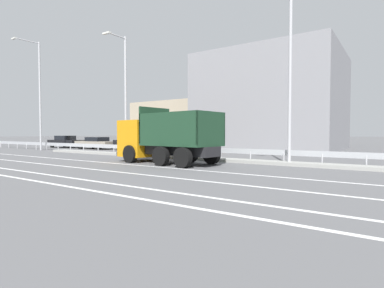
{
  "coord_description": "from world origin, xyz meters",
  "views": [
    {
      "loc": [
        9.48,
        -14.24,
        1.75
      ],
      "look_at": [
        -0.73,
        0.76,
        1.09
      ],
      "focal_mm": 28.0,
      "sensor_mm": 36.0,
      "label": 1
    }
  ],
  "objects_px": {
    "street_lamp_0": "(38,91)",
    "parked_car_3": "(189,144)",
    "street_lamp_2": "(289,71)",
    "parked_car_0": "(66,142)",
    "parked_car_2": "(135,143)",
    "parked_car_1": "(96,143)",
    "median_road_sign": "(165,142)",
    "dump_truck": "(158,141)",
    "street_lamp_1": "(124,90)"
  },
  "relations": [
    {
      "from": "street_lamp_0",
      "to": "parked_car_3",
      "type": "distance_m",
      "value": 16.66
    },
    {
      "from": "dump_truck",
      "to": "parked_car_3",
      "type": "bearing_deg",
      "value": 28.17
    },
    {
      "from": "street_lamp_0",
      "to": "street_lamp_1",
      "type": "xyz_separation_m",
      "value": [
        12.57,
        -0.13,
        -0.96
      ]
    },
    {
      "from": "street_lamp_1",
      "to": "parked_car_1",
      "type": "bearing_deg",
      "value": 152.83
    },
    {
      "from": "dump_truck",
      "to": "parked_car_1",
      "type": "xyz_separation_m",
      "value": [
        -15.49,
        7.65,
        -0.59
      ]
    },
    {
      "from": "dump_truck",
      "to": "street_lamp_2",
      "type": "bearing_deg",
      "value": -62.34
    },
    {
      "from": "street_lamp_1",
      "to": "parked_car_3",
      "type": "height_order",
      "value": "street_lamp_1"
    },
    {
      "from": "parked_car_0",
      "to": "street_lamp_2",
      "type": "bearing_deg",
      "value": 76.86
    },
    {
      "from": "parked_car_1",
      "to": "street_lamp_2",
      "type": "bearing_deg",
      "value": -106.31
    },
    {
      "from": "median_road_sign",
      "to": "parked_car_2",
      "type": "bearing_deg",
      "value": 147.78
    },
    {
      "from": "parked_car_2",
      "to": "street_lamp_0",
      "type": "bearing_deg",
      "value": 125.74
    },
    {
      "from": "parked_car_1",
      "to": "parked_car_2",
      "type": "bearing_deg",
      "value": -92.46
    },
    {
      "from": "dump_truck",
      "to": "street_lamp_1",
      "type": "distance_m",
      "value": 7.24
    },
    {
      "from": "median_road_sign",
      "to": "parked_car_1",
      "type": "relative_size",
      "value": 0.43
    },
    {
      "from": "street_lamp_0",
      "to": "street_lamp_2",
      "type": "relative_size",
      "value": 1.18
    },
    {
      "from": "dump_truck",
      "to": "street_lamp_0",
      "type": "bearing_deg",
      "value": 87.41
    },
    {
      "from": "street_lamp_0",
      "to": "parked_car_0",
      "type": "relative_size",
      "value": 2.28
    },
    {
      "from": "median_road_sign",
      "to": "parked_car_3",
      "type": "distance_m",
      "value": 5.49
    },
    {
      "from": "median_road_sign",
      "to": "dump_truck",
      "type": "bearing_deg",
      "value": -57.28
    },
    {
      "from": "dump_truck",
      "to": "parked_car_1",
      "type": "relative_size",
      "value": 1.37
    },
    {
      "from": "parked_car_3",
      "to": "parked_car_1",
      "type": "bearing_deg",
      "value": 96.72
    },
    {
      "from": "parked_car_1",
      "to": "parked_car_3",
      "type": "distance_m",
      "value": 12.19
    },
    {
      "from": "dump_truck",
      "to": "parked_car_3",
      "type": "distance_m",
      "value": 8.74
    },
    {
      "from": "dump_truck",
      "to": "median_road_sign",
      "type": "xyz_separation_m",
      "value": [
        -1.81,
        2.81,
        -0.16
      ]
    },
    {
      "from": "dump_truck",
      "to": "street_lamp_2",
      "type": "relative_size",
      "value": 0.72
    },
    {
      "from": "median_road_sign",
      "to": "street_lamp_0",
      "type": "bearing_deg",
      "value": -179.64
    },
    {
      "from": "parked_car_2",
      "to": "parked_car_3",
      "type": "height_order",
      "value": "parked_car_3"
    },
    {
      "from": "dump_truck",
      "to": "parked_car_0",
      "type": "height_order",
      "value": "dump_truck"
    },
    {
      "from": "parked_car_1",
      "to": "parked_car_2",
      "type": "height_order",
      "value": "parked_car_2"
    },
    {
      "from": "median_road_sign",
      "to": "parked_car_0",
      "type": "xyz_separation_m",
      "value": [
        -19.54,
        4.91,
        -0.38
      ]
    },
    {
      "from": "parked_car_1",
      "to": "median_road_sign",
      "type": "bearing_deg",
      "value": -113.51
    },
    {
      "from": "parked_car_2",
      "to": "street_lamp_1",
      "type": "bearing_deg",
      "value": -137.15
    },
    {
      "from": "street_lamp_1",
      "to": "parked_car_0",
      "type": "height_order",
      "value": "street_lamp_1"
    },
    {
      "from": "street_lamp_2",
      "to": "parked_car_3",
      "type": "height_order",
      "value": "street_lamp_2"
    },
    {
      "from": "street_lamp_1",
      "to": "parked_car_1",
      "type": "xyz_separation_m",
      "value": [
        -9.88,
        5.07,
        -4.37
      ]
    },
    {
      "from": "street_lamp_2",
      "to": "parked_car_2",
      "type": "bearing_deg",
      "value": 163.2
    },
    {
      "from": "street_lamp_1",
      "to": "parked_car_2",
      "type": "relative_size",
      "value": 1.86
    },
    {
      "from": "street_lamp_0",
      "to": "street_lamp_2",
      "type": "distance_m",
      "value": 25.14
    },
    {
      "from": "street_lamp_1",
      "to": "parked_car_2",
      "type": "height_order",
      "value": "street_lamp_1"
    },
    {
      "from": "median_road_sign",
      "to": "street_lamp_2",
      "type": "height_order",
      "value": "street_lamp_2"
    },
    {
      "from": "parked_car_3",
      "to": "street_lamp_2",
      "type": "bearing_deg",
      "value": -112.65
    },
    {
      "from": "parked_car_1",
      "to": "parked_car_2",
      "type": "distance_m",
      "value": 5.76
    },
    {
      "from": "dump_truck",
      "to": "parked_car_0",
      "type": "relative_size",
      "value": 1.4
    },
    {
      "from": "street_lamp_1",
      "to": "parked_car_2",
      "type": "bearing_deg",
      "value": 128.22
    },
    {
      "from": "dump_truck",
      "to": "median_road_sign",
      "type": "bearing_deg",
      "value": 38.59
    },
    {
      "from": "street_lamp_0",
      "to": "parked_car_2",
      "type": "xyz_separation_m",
      "value": [
        8.46,
        5.1,
        -5.26
      ]
    },
    {
      "from": "street_lamp_0",
      "to": "parked_car_3",
      "type": "bearing_deg",
      "value": 19.85
    },
    {
      "from": "parked_car_0",
      "to": "parked_car_2",
      "type": "distance_m",
      "value": 11.61
    },
    {
      "from": "dump_truck",
      "to": "parked_car_3",
      "type": "xyz_separation_m",
      "value": [
        -3.31,
        8.08,
        -0.5
      ]
    },
    {
      "from": "street_lamp_0",
      "to": "parked_car_1",
      "type": "distance_m",
      "value": 7.75
    }
  ]
}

